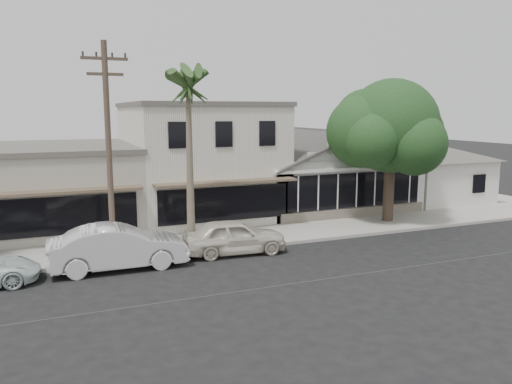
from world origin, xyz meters
name	(u,v)px	position (x,y,z in m)	size (l,w,h in m)	color
ground	(367,273)	(0.00, 0.00, 0.00)	(140.00, 140.00, 0.00)	black
sidewalk_north	(133,249)	(-8.00, 6.75, 0.07)	(90.00, 3.50, 0.15)	#9E9991
corner_shop	(322,168)	(5.00, 12.47, 2.62)	(10.40, 8.60, 5.10)	silver
side_cottage	(431,180)	(13.20, 11.50, 1.50)	(6.00, 6.00, 3.00)	silver
row_building_near	(198,161)	(-3.00, 13.50, 3.25)	(8.00, 10.00, 6.50)	silver
row_building_midnear	(37,189)	(-12.00, 13.50, 2.10)	(10.00, 10.00, 4.20)	#B5B0A2
utility_pole	(109,148)	(-9.00, 5.20, 4.79)	(1.80, 0.24, 9.00)	brown
car_0	(234,236)	(-3.90, 4.53, 0.78)	(1.84, 4.59, 1.56)	beige
car_1	(118,247)	(-8.90, 4.28, 0.89)	(1.88, 5.41, 1.78)	silver
shade_tree	(388,129)	(6.12, 7.23, 5.28)	(7.23, 6.54, 8.02)	#4A3B2C
palm_east	(188,85)	(-5.54, 5.67, 7.36)	(3.39, 3.39, 8.58)	#726651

